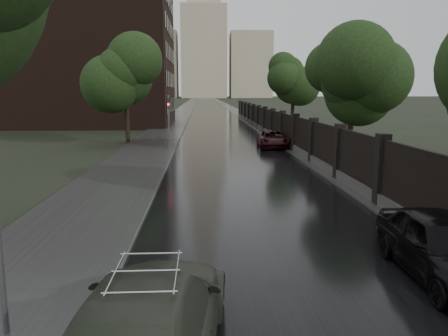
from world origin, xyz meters
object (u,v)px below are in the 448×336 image
traffic_light (169,118)px  car_right_near (443,246)px  volga_sedan (148,323)px  car_right_far (273,139)px  tree_right_b (353,80)px  tree_right_c (293,84)px  tree_left_far (126,78)px

traffic_light → car_right_near: traffic_light is taller
volga_sedan → car_right_far: bearing=-97.3°
traffic_light → tree_right_b: bearing=-14.2°
traffic_light → volga_sedan: size_ratio=0.75×
traffic_light → car_right_near: (7.70, -21.38, -1.63)m
traffic_light → volga_sedan: bearing=-86.7°
volga_sedan → tree_right_c: bearing=-98.9°
volga_sedan → car_right_near: volga_sedan is taller
tree_right_c → volga_sedan: (-10.38, -39.42, -4.17)m
tree_left_far → volga_sedan: 30.19m
tree_right_b → tree_right_c: 18.00m
tree_right_b → volga_sedan: (-10.38, -21.42, -4.17)m
tree_right_c → volga_sedan: 40.97m
tree_right_b → tree_right_c: (0.00, 18.00, 0.00)m
tree_left_far → traffic_light: bearing=-53.5°
tree_left_far → car_right_near: tree_left_far is taller
tree_right_b → volga_sedan: size_ratio=1.31×
tree_right_c → car_right_near: (-4.10, -36.39, -4.19)m
tree_right_c → traffic_light: bearing=-128.2°
car_right_far → volga_sedan: bearing=-100.3°
volga_sedan → car_right_far: volga_sedan is taller
tree_right_b → car_right_far: (-4.10, 5.35, -4.29)m
tree_left_far → traffic_light: tree_left_far is taller
car_right_near → car_right_far: size_ratio=0.95×
traffic_light → tree_left_far: bearing=126.5°
tree_right_b → car_right_near: bearing=-102.6°
tree_left_far → car_right_near: bearing=-66.6°
tree_right_b → volga_sedan: bearing=-115.9°
tree_left_far → tree_right_b: 17.45m
tree_right_c → car_right_far: size_ratio=1.48×
car_right_near → tree_left_far: bearing=114.8°
tree_right_b → car_right_near: size_ratio=1.57×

